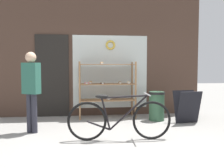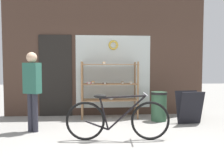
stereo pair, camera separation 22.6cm
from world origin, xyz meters
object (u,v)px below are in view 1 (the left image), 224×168
display_case (107,84)px  pedestrian (31,86)px  sandwich_board (187,107)px  bicycle (119,119)px  trash_bin (157,105)px

display_case → pedestrian: size_ratio=0.90×
sandwich_board → pedestrian: pedestrian is taller
sandwich_board → display_case: bearing=147.3°
bicycle → sandwich_board: bearing=36.4°
sandwich_board → trash_bin: bearing=141.8°
pedestrian → trash_bin: bearing=41.6°
sandwich_board → trash_bin: (-0.60, 0.36, 0.00)m
pedestrian → trash_bin: (2.74, 0.79, -0.54)m
bicycle → sandwich_board: 2.07m
display_case → trash_bin: display_case is taller
trash_bin → pedestrian: bearing=-163.8°
trash_bin → sandwich_board: bearing=-31.0°
sandwich_board → trash_bin: size_ratio=1.06×
display_case → bicycle: size_ratio=0.78×
bicycle → pedestrian: (-1.60, 0.71, 0.55)m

